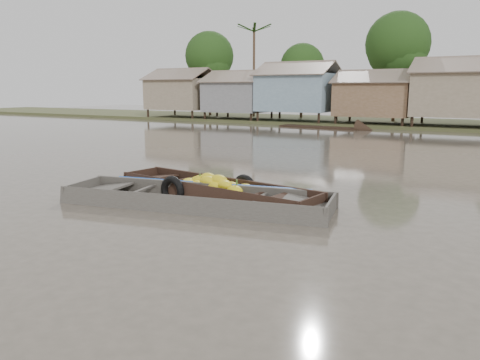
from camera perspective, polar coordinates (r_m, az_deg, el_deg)
The scene contains 4 objects.
ground at distance 11.19m, azimuth -1.27°, elevation -4.48°, with size 120.00×120.00×0.00m, color #524B3F.
riverbank at distance 41.21m, azimuth 26.40°, elevation 10.00°, with size 120.00×12.47×10.22m.
banana_boat at distance 13.21m, azimuth -3.47°, elevation -1.18°, with size 6.53×2.49×0.90m.
viewer_boat at distance 12.27m, azimuth -5.31°, elevation -2.88°, with size 7.35×3.14×0.57m.
Camera 1 is at (5.51, -9.27, 2.99)m, focal length 35.00 mm.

